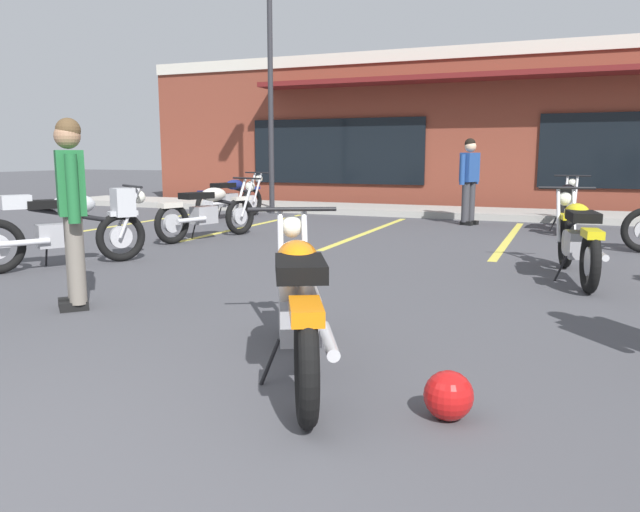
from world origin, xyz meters
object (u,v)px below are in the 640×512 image
object	(u,v)px
person_by_back_row	(71,202)
parking_lot_lamp_post	(268,62)
motorcycle_black_cruiser	(71,224)
person_near_building	(469,176)
motorcycle_blue_standard	(567,205)
helmet_on_pavement	(449,395)
motorcycle_foreground_classic	(299,302)
motorcycle_silver_naked	(231,197)
motorcycle_orange_scrambler	(577,238)
motorcycle_red_sportbike	(209,211)

from	to	relation	value
person_by_back_row	parking_lot_lamp_post	distance (m)	9.34
motorcycle_black_cruiser	parking_lot_lamp_post	world-z (taller)	parking_lot_lamp_post
person_near_building	motorcycle_blue_standard	bearing A→B (deg)	-8.00
motorcycle_black_cruiser	person_near_building	size ratio (longest dim) A/B	1.12
person_by_back_row	person_near_building	size ratio (longest dim) A/B	1.00
motorcycle_blue_standard	parking_lot_lamp_post	distance (m)	7.12
person_near_building	helmet_on_pavement	bearing A→B (deg)	-81.92
helmet_on_pavement	motorcycle_foreground_classic	bearing A→B (deg)	161.68
motorcycle_silver_naked	parking_lot_lamp_post	xyz separation A→B (m)	(0.31, 1.24, 2.95)
motorcycle_black_cruiser	motorcycle_silver_naked	world-z (taller)	same
person_by_back_row	helmet_on_pavement	distance (m)	3.79
motorcycle_blue_standard	parking_lot_lamp_post	bearing A→B (deg)	172.54
motorcycle_blue_standard	person_by_back_row	bearing A→B (deg)	-117.06
motorcycle_silver_naked	motorcycle_blue_standard	world-z (taller)	same
motorcycle_foreground_classic	helmet_on_pavement	xyz separation A→B (m)	(0.99, -0.33, -0.33)
motorcycle_orange_scrambler	person_by_back_row	bearing A→B (deg)	-143.34
motorcycle_red_sportbike	person_near_building	size ratio (longest dim) A/B	1.23
motorcycle_black_cruiser	motorcycle_blue_standard	distance (m)	8.37
motorcycle_blue_standard	person_near_building	bearing A→B (deg)	172.00
motorcycle_foreground_classic	motorcycle_blue_standard	distance (m)	8.76
motorcycle_red_sportbike	motorcycle_silver_naked	xyz separation A→B (m)	(-1.34, 3.03, 0.00)
motorcycle_orange_scrambler	person_near_building	distance (m)	5.39
motorcycle_silver_naked	motorcycle_red_sportbike	bearing A→B (deg)	-66.19
motorcycle_red_sportbike	person_near_building	distance (m)	5.17
person_near_building	parking_lot_lamp_post	size ratio (longest dim) A/B	0.31
motorcycle_red_sportbike	motorcycle_orange_scrambler	size ratio (longest dim) A/B	0.98
motorcycle_silver_naked	motorcycle_blue_standard	distance (m)	6.74
helmet_on_pavement	motorcycle_silver_naked	bearing A→B (deg)	126.10
motorcycle_blue_standard	helmet_on_pavement	world-z (taller)	motorcycle_blue_standard
parking_lot_lamp_post	motorcycle_black_cruiser	bearing A→B (deg)	-83.31
motorcycle_black_cruiser	helmet_on_pavement	bearing A→B (deg)	-28.18
motorcycle_silver_naked	person_by_back_row	bearing A→B (deg)	-69.90
person_near_building	motorcycle_orange_scrambler	bearing A→B (deg)	-68.83
motorcycle_black_cruiser	parking_lot_lamp_post	xyz separation A→B (m)	(-0.83, 7.07, 2.89)
motorcycle_silver_naked	parking_lot_lamp_post	world-z (taller)	parking_lot_lamp_post
motorcycle_orange_scrambler	person_by_back_row	world-z (taller)	person_by_back_row
motorcycle_black_cruiser	motorcycle_orange_scrambler	xyz separation A→B (m)	(5.74, 1.48, -0.07)
motorcycle_red_sportbike	parking_lot_lamp_post	xyz separation A→B (m)	(-1.03, 4.27, 2.95)
motorcycle_blue_standard	motorcycle_orange_scrambler	size ratio (longest dim) A/B	1.00
motorcycle_foreground_classic	person_near_building	xyz separation A→B (m)	(-0.31, 8.89, 0.49)
motorcycle_foreground_classic	person_near_building	distance (m)	8.91
motorcycle_black_cruiser	motorcycle_orange_scrambler	size ratio (longest dim) A/B	0.89
motorcycle_red_sportbike	motorcycle_orange_scrambler	bearing A→B (deg)	-13.38
motorcycle_orange_scrambler	helmet_on_pavement	bearing A→B (deg)	-98.48
motorcycle_black_cruiser	motorcycle_orange_scrambler	bearing A→B (deg)	14.46
motorcycle_red_sportbike	helmet_on_pavement	size ratio (longest dim) A/B	7.90
person_near_building	person_by_back_row	bearing A→B (deg)	-105.30
motorcycle_foreground_classic	motorcycle_red_sportbike	size ratio (longest dim) A/B	0.94
motorcycle_foreground_classic	parking_lot_lamp_post	bearing A→B (deg)	117.54
motorcycle_blue_standard	motorcycle_silver_naked	bearing A→B (deg)	-176.58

